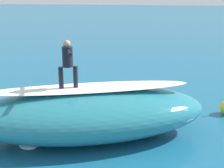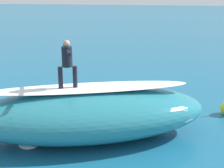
{
  "view_description": "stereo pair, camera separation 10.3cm",
  "coord_description": "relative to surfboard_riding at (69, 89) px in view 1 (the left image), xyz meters",
  "views": [
    {
      "loc": [
        -1.56,
        11.86,
        4.72
      ],
      "look_at": [
        -0.16,
        0.58,
        1.22
      ],
      "focal_mm": 53.48,
      "sensor_mm": 36.0,
      "label": 1
    },
    {
      "loc": [
        -1.67,
        11.85,
        4.72
      ],
      "look_at": [
        -0.16,
        0.58,
        1.22
      ],
      "focal_mm": 53.48,
      "sensor_mm": 36.0,
      "label": 2
    }
  ],
  "objects": [
    {
      "name": "foam_patch_near",
      "position": [
        1.54,
        -4.43,
        -1.58
      ],
      "size": [
        0.81,
        0.75,
        0.11
      ],
      "primitive_type": "ellipsoid",
      "rotation": [
        0.0,
        0.0,
        2.58
      ],
      "color": "white",
      "rests_on": "ground_plane"
    },
    {
      "name": "foam_patch_mid",
      "position": [
        1.08,
        0.69,
        -1.55
      ],
      "size": [
        0.86,
        0.89,
        0.17
      ],
      "primitive_type": "ellipsoid",
      "rotation": [
        0.0,
        0.0,
        2.04
      ],
      "color": "white",
      "rests_on": "ground_plane"
    },
    {
      "name": "surfer_riding",
      "position": [
        0.0,
        0.0,
        0.88
      ],
      "size": [
        0.58,
        1.3,
        1.44
      ],
      "rotation": [
        0.0,
        0.0,
        0.37
      ],
      "color": "black",
      "rests_on": "surfboard_riding"
    },
    {
      "name": "wave_crest",
      "position": [
        -0.58,
        -0.18,
        -0.84
      ],
      "size": [
        7.93,
        5.06,
        1.59
      ],
      "primitive_type": "ellipsoid",
      "rotation": [
        0.0,
        0.0,
        0.3
      ],
      "color": "teal",
      "rests_on": "ground_plane"
    },
    {
      "name": "surfboard_paddling",
      "position": [
        -2.12,
        -3.98,
        -1.6
      ],
      "size": [
        0.65,
        2.08,
        0.07
      ],
      "primitive_type": "ellipsoid",
      "rotation": [
        0.0,
        0.0,
        1.5
      ],
      "color": "yellow",
      "rests_on": "ground_plane"
    },
    {
      "name": "surfboard_riding",
      "position": [
        0.0,
        0.0,
        0.0
      ],
      "size": [
        1.93,
        1.19,
        0.08
      ],
      "primitive_type": "ellipsoid",
      "rotation": [
        0.0,
        0.0,
        0.37
      ],
      "color": "#EAE5C6",
      "rests_on": "wave_crest"
    },
    {
      "name": "surfer_paddling",
      "position": [
        -2.13,
        -4.11,
        -1.43
      ],
      "size": [
        0.41,
        1.71,
        0.31
      ],
      "rotation": [
        0.0,
        0.0,
        1.5
      ],
      "color": "black",
      "rests_on": "surfboard_paddling"
    },
    {
      "name": "ground_plane",
      "position": [
        -0.9,
        -2.57,
        -1.63
      ],
      "size": [
        120.0,
        120.0,
        0.0
      ],
      "primitive_type": "plane",
      "color": "#196084"
    },
    {
      "name": "wave_foam_lip",
      "position": [
        -0.58,
        -0.18,
        0.0
      ],
      "size": [
        6.3,
        2.86,
        0.08
      ],
      "primitive_type": "ellipsoid",
      "rotation": [
        0.0,
        0.0,
        0.3
      ],
      "color": "white",
      "rests_on": "wave_crest"
    }
  ]
}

